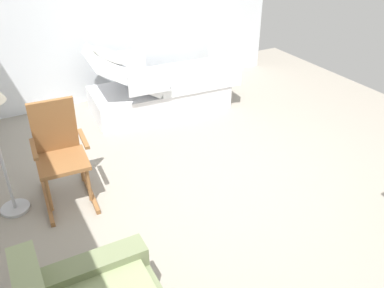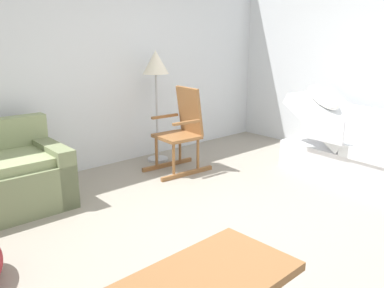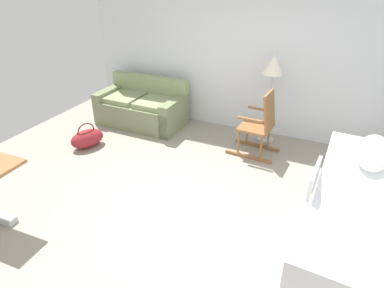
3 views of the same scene
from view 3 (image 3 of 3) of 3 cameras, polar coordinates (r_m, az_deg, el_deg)
ground_plane at (r=4.40m, az=-2.08°, el=-9.38°), size 6.98×6.98×0.00m
back_wall at (r=5.94m, az=8.52°, el=14.93°), size 5.79×0.10×2.70m
hospital_bed at (r=3.83m, az=26.08°, el=-13.60°), size 1.12×2.13×1.08m
couch at (r=6.40m, az=-8.53°, el=6.09°), size 1.62×0.88×0.85m
rocking_chair at (r=5.27m, az=11.56°, el=3.19°), size 0.79×0.53×1.05m
floor_lamp at (r=5.51m, az=13.70°, el=12.11°), size 0.34×0.34×1.48m
duffel_bag at (r=5.80m, az=-17.52°, el=0.93°), size 0.51×0.64×0.43m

